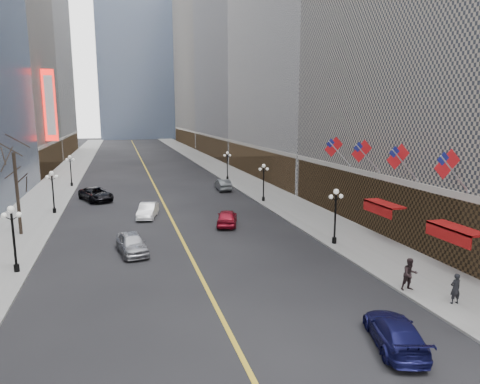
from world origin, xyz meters
TOP-DOWN VIEW (x-y plane):
  - sidewalk_east at (14.00, 70.00)m, footprint 6.00×230.00m
  - sidewalk_west at (-14.00, 70.00)m, footprint 6.00×230.00m
  - lane_line at (0.00, 80.00)m, footprint 0.25×200.00m
  - bldg_east_c at (29.88, 106.00)m, footprint 26.60×40.60m
  - bldg_east_d at (29.90, 149.00)m, footprint 26.60×46.60m
  - bldg_west_d at (-29.92, 121.00)m, footprint 26.60×38.60m
  - streetlamp_east_1 at (11.80, 30.00)m, footprint 1.26×0.44m
  - streetlamp_east_2 at (11.80, 48.00)m, footprint 1.26×0.44m
  - streetlamp_east_3 at (11.80, 66.00)m, footprint 1.26×0.44m
  - streetlamp_west_1 at (-11.80, 30.00)m, footprint 1.26×0.44m
  - streetlamp_west_2 at (-11.80, 48.00)m, footprint 1.26×0.44m
  - streetlamp_west_3 at (-11.80, 66.00)m, footprint 1.26×0.44m
  - flag_2 at (15.31, 22.00)m, footprint 2.87×0.12m
  - flag_3 at (15.31, 27.00)m, footprint 2.87×0.12m
  - flag_4 at (15.31, 32.00)m, footprint 2.87×0.12m
  - flag_5 at (15.31, 37.00)m, footprint 2.87×0.12m
  - awning_b at (16.11, 22.00)m, footprint 1.40×4.00m
  - awning_c at (16.11, 30.00)m, footprint 1.40×4.00m
  - theatre_marquee at (-15.88, 80.00)m, footprint 2.00×0.55m
  - tree_west_far at (-13.50, 40.00)m, footprint 3.60×3.60m
  - car_nb_near at (-4.20, 32.27)m, footprint 2.69×5.00m
  - car_nb_mid at (-2.28, 43.68)m, footprint 2.62×4.83m
  - car_nb_far at (-7.85, 54.37)m, footprint 4.83×6.54m
  - car_sb_near at (7.04, 15.23)m, footprint 3.32×5.23m
  - car_sb_mid at (4.86, 38.47)m, footprint 3.08×4.91m
  - car_sb_far at (9.00, 57.34)m, footprint 1.82×4.81m
  - ped_ne_corner at (12.83, 17.97)m, footprint 0.65×0.48m
  - ped_east_walk at (11.60, 20.25)m, footprint 0.99×0.58m

SIDE VIEW (x-z plane):
  - lane_line at x=0.00m, z-range 0.00..0.02m
  - sidewalk_east at x=14.00m, z-range 0.00..0.15m
  - sidewalk_west at x=-14.00m, z-range 0.00..0.15m
  - car_sb_near at x=7.04m, z-range 0.00..1.41m
  - car_nb_mid at x=-2.28m, z-range 0.00..1.51m
  - car_sb_mid at x=4.86m, z-range 0.00..1.56m
  - car_sb_far at x=9.00m, z-range 0.00..1.57m
  - car_nb_near at x=-4.20m, z-range 0.00..1.61m
  - car_nb_far at x=-7.85m, z-range 0.00..1.65m
  - ped_ne_corner at x=12.83m, z-range 0.15..1.91m
  - ped_east_walk at x=11.60m, z-range 0.15..2.13m
  - streetlamp_east_1 at x=11.80m, z-range 0.64..5.16m
  - streetlamp_east_2 at x=11.80m, z-range 0.64..5.16m
  - streetlamp_east_3 at x=11.80m, z-range 0.64..5.16m
  - streetlamp_west_1 at x=-11.80m, z-range 0.64..5.16m
  - streetlamp_west_2 at x=-11.80m, z-range 0.64..5.16m
  - streetlamp_west_3 at x=-11.80m, z-range 0.64..5.16m
  - awning_b at x=16.11m, z-range 2.62..3.54m
  - awning_c at x=16.11m, z-range 2.62..3.54m
  - tree_west_far at x=-13.50m, z-range 2.28..10.20m
  - flag_2 at x=15.31m, z-range 5.85..8.72m
  - flag_3 at x=15.31m, z-range 5.85..8.72m
  - flag_4 at x=15.31m, z-range 5.85..8.72m
  - flag_5 at x=15.31m, z-range 5.85..8.72m
  - theatre_marquee at x=-15.88m, z-range 6.00..18.00m
  - bldg_east_c at x=29.88m, z-range -0.22..48.58m
  - bldg_east_d at x=29.90m, z-range -0.23..62.57m
  - bldg_west_d at x=-29.92m, z-range -0.23..72.57m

